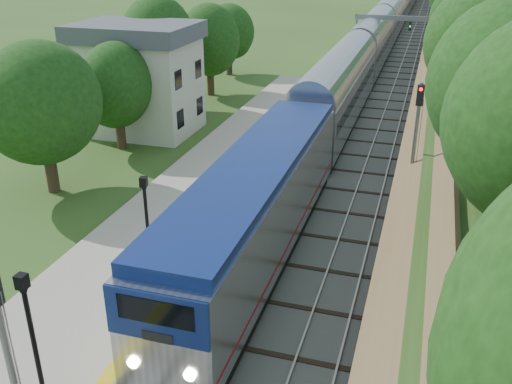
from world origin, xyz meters
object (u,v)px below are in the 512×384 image
(train, at_px, (389,22))
(lamppost_far, at_px, (148,233))
(signal_gantry, at_px, (395,29))
(lamppost_mid, at_px, (36,352))
(signal_platform, at_px, (5,344))
(station_building, at_px, (139,78))
(signal_farside, at_px, (416,132))

(train, distance_m, lamppost_far, 68.25)
(signal_gantry, distance_m, lamppost_mid, 52.07)
(signal_platform, bearing_deg, station_building, 111.43)
(station_building, distance_m, lamppost_far, 21.49)
(station_building, distance_m, lamppost_mid, 28.73)
(train, relative_size, lamppost_mid, 31.81)
(train, xyz_separation_m, signal_farside, (6.20, -56.90, 1.79))
(signal_gantry, relative_size, signal_farside, 1.25)
(train, relative_size, signal_platform, 24.58)
(lamppost_mid, bearing_deg, signal_gantry, 83.44)
(train, bearing_deg, lamppost_far, -93.22)
(station_building, relative_size, signal_platform, 1.39)
(signal_gantry, height_order, train, signal_gantry)
(signal_gantry, xyz_separation_m, lamppost_mid, (-5.94, -51.68, -2.30))
(signal_gantry, height_order, lamppost_mid, signal_gantry)
(station_building, height_order, lamppost_mid, station_building)
(station_building, xyz_separation_m, signal_gantry, (16.47, 24.99, 0.73))
(signal_gantry, bearing_deg, station_building, -123.38)
(station_building, distance_m, train, 51.26)
(train, height_order, lamppost_mid, lamppost_mid)
(signal_platform, distance_m, signal_farside, 22.56)
(signal_gantry, xyz_separation_m, train, (-2.47, 24.29, -2.40))
(signal_gantry, bearing_deg, signal_farside, -83.48)
(signal_farside, bearing_deg, signal_gantry, 96.52)
(signal_platform, bearing_deg, train, 87.86)
(lamppost_mid, bearing_deg, train, 87.38)
(signal_platform, bearing_deg, signal_farside, 66.22)
(lamppost_mid, bearing_deg, lamppost_far, 92.68)
(signal_gantry, relative_size, train, 0.06)
(station_building, distance_m, signal_farside, 21.59)
(signal_gantry, distance_m, lamppost_far, 44.37)
(station_building, relative_size, train, 0.06)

